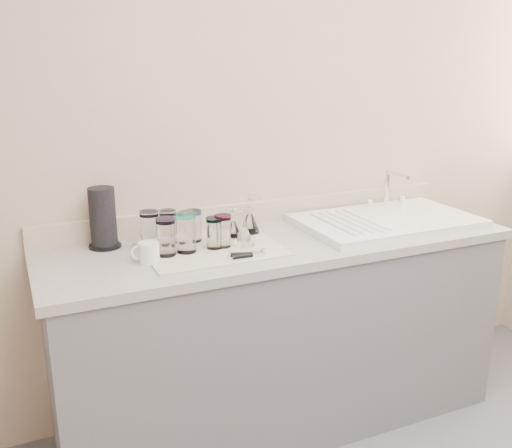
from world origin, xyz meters
name	(u,v)px	position (x,y,z in m)	size (l,w,h in m)	color
counter_unit	(281,333)	(0.00, 1.20, 0.45)	(2.06, 0.62, 0.90)	#5E5E62
sink_unit	(387,220)	(0.55, 1.20, 0.92)	(0.82, 0.50, 0.22)	white
dish_towel	(212,249)	(-0.33, 1.19, 0.90)	(0.55, 0.42, 0.01)	beige
tumbler_teal	(150,229)	(-0.55, 1.31, 0.99)	(0.08, 0.08, 0.15)	white
tumbler_cyan	(168,227)	(-0.47, 1.33, 0.98)	(0.07, 0.07, 0.14)	white
tumbler_purple	(194,225)	(-0.36, 1.31, 0.98)	(0.07, 0.07, 0.14)	white
tumbler_magenta	(166,237)	(-0.52, 1.18, 0.99)	(0.08, 0.08, 0.15)	white
tumbler_blue	(186,232)	(-0.44, 1.19, 0.99)	(0.08, 0.08, 0.16)	white
tumbler_lavender	(214,233)	(-0.32, 1.19, 0.97)	(0.07, 0.07, 0.13)	white
tumbler_extra	(223,231)	(-0.28, 1.19, 0.98)	(0.07, 0.07, 0.14)	white
goblet_back_left	(234,227)	(-0.19, 1.30, 0.95)	(0.07, 0.07, 0.12)	white
goblet_back_right	(250,220)	(-0.10, 1.33, 0.96)	(0.09, 0.09, 0.16)	white
goblet_front_left	(244,233)	(-0.19, 1.17, 0.96)	(0.09, 0.09, 0.15)	white
can_opener	(248,255)	(-0.23, 1.03, 0.92)	(0.14, 0.06, 0.02)	silver
white_mug	(148,253)	(-0.60, 1.15, 0.94)	(0.12, 0.10, 0.08)	white
paper_towel_roll	(103,218)	(-0.72, 1.41, 1.02)	(0.13, 0.13, 0.25)	black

